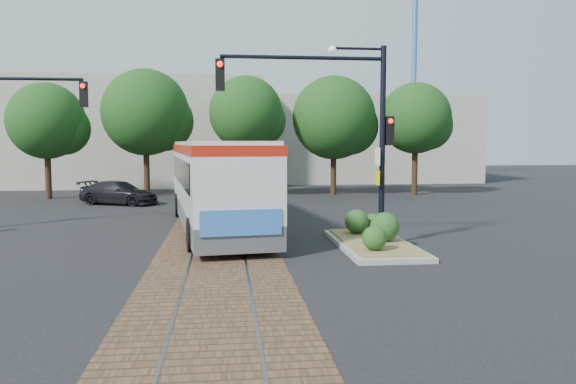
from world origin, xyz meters
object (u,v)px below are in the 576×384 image
traffic_island (373,236)px  city_bus (216,180)px  signal_pole_main (344,113)px  parked_car (119,193)px

traffic_island → city_bus: bearing=138.8°
city_bus → signal_pole_main: signal_pole_main is taller
city_bus → signal_pole_main: size_ratio=2.09×
traffic_island → parked_car: 16.79m
city_bus → parked_car: bearing=112.9°
city_bus → signal_pole_main: bearing=-54.0°
city_bus → traffic_island: bearing=-48.4°
parked_car → city_bus: bearing=-125.8°
signal_pole_main → city_bus: bearing=133.3°
city_bus → parked_car: 10.48m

